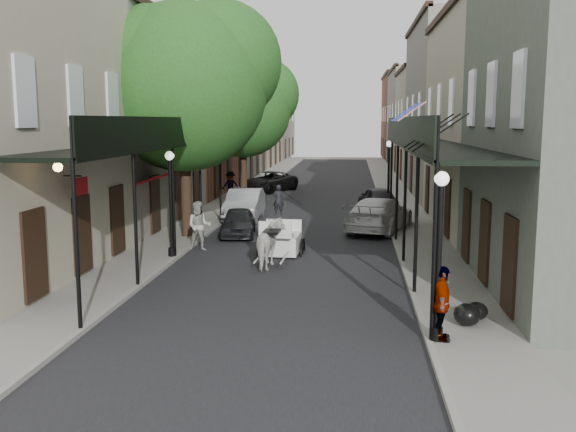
% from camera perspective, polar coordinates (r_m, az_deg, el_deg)
% --- Properties ---
extents(ground, '(140.00, 140.00, 0.00)m').
position_cam_1_polar(ground, '(16.64, -2.20, -8.59)').
color(ground, gray).
rests_on(ground, ground).
extents(road, '(8.00, 90.00, 0.01)m').
position_cam_1_polar(road, '(36.14, 2.19, 0.75)').
color(road, black).
rests_on(road, ground).
extents(sidewalk_left, '(2.20, 90.00, 0.12)m').
position_cam_1_polar(sidewalk_left, '(36.79, -5.61, 0.93)').
color(sidewalk_left, gray).
rests_on(sidewalk_left, ground).
extents(sidewalk_right, '(2.20, 90.00, 0.12)m').
position_cam_1_polar(sidewalk_right, '(36.18, 10.12, 0.71)').
color(sidewalk_right, gray).
rests_on(sidewalk_right, ground).
extents(building_row_left, '(5.00, 80.00, 10.50)m').
position_cam_1_polar(building_row_left, '(47.01, -7.64, 8.89)').
color(building_row_left, '#A7A086').
rests_on(building_row_left, ground).
extents(building_row_right, '(5.00, 80.00, 10.50)m').
position_cam_1_polar(building_row_right, '(46.19, 13.87, 8.72)').
color(building_row_right, gray).
rests_on(building_row_right, ground).
extents(gallery_left, '(2.20, 18.05, 4.88)m').
position_cam_1_polar(gallery_left, '(23.80, -11.45, 6.33)').
color(gallery_left, black).
rests_on(gallery_left, sidewalk_left).
extents(gallery_right, '(2.20, 18.05, 4.88)m').
position_cam_1_polar(gallery_right, '(22.88, 12.27, 6.22)').
color(gallery_right, black).
rests_on(gallery_right, sidewalk_right).
extents(tree_near, '(7.31, 6.80, 9.63)m').
position_cam_1_polar(tree_near, '(26.75, -8.31, 11.85)').
color(tree_near, '#382619').
rests_on(tree_near, sidewalk_left).
extents(tree_far, '(6.45, 6.00, 8.61)m').
position_cam_1_polar(tree_far, '(40.45, -3.49, 9.85)').
color(tree_far, '#382619').
rests_on(tree_far, sidewalk_left).
extents(lamppost_right_near, '(0.32, 0.32, 3.71)m').
position_cam_1_polar(lamppost_right_near, '(14.16, 13.28, -3.30)').
color(lamppost_right_near, black).
rests_on(lamppost_right_near, sidewalk_right).
extents(lamppost_left, '(0.32, 0.32, 3.71)m').
position_cam_1_polar(lamppost_left, '(22.82, -10.37, 1.22)').
color(lamppost_left, black).
rests_on(lamppost_left, sidewalk_left).
extents(lamppost_right_far, '(0.32, 0.32, 3.71)m').
position_cam_1_polar(lamppost_right_far, '(33.91, 8.94, 3.61)').
color(lamppost_right_far, black).
rests_on(lamppost_right_far, sidewalk_right).
extents(horse, '(0.93, 1.91, 1.59)m').
position_cam_1_polar(horse, '(21.43, -1.50, -2.51)').
color(horse, silver).
rests_on(horse, ground).
extents(carriage, '(1.71, 2.39, 2.65)m').
position_cam_1_polar(carriage, '(23.79, -0.52, -0.82)').
color(carriage, black).
rests_on(carriage, ground).
extents(pedestrian_walking, '(1.00, 0.83, 1.88)m').
position_cam_1_polar(pedestrian_walking, '(24.35, -7.91, -0.90)').
color(pedestrian_walking, '#A4A49B').
rests_on(pedestrian_walking, ground).
extents(pedestrian_sidewalk_left, '(1.27, 1.01, 1.72)m').
position_cam_1_polar(pedestrian_sidewalk_left, '(38.81, -5.14, 2.70)').
color(pedestrian_sidewalk_left, gray).
rests_on(pedestrian_sidewalk_left, sidewalk_left).
extents(pedestrian_sidewalk_right, '(0.50, 1.01, 1.66)m').
position_cam_1_polar(pedestrian_sidewalk_right, '(14.43, 13.53, -7.58)').
color(pedestrian_sidewalk_right, gray).
rests_on(pedestrian_sidewalk_right, sidewalk_right).
extents(car_left_near, '(1.80, 3.63, 1.19)m').
position_cam_1_polar(car_left_near, '(27.39, -4.45, -0.53)').
color(car_left_near, black).
rests_on(car_left_near, ground).
extents(car_left_mid, '(1.72, 4.62, 1.51)m').
position_cam_1_polar(car_left_mid, '(31.81, -3.89, 1.03)').
color(car_left_mid, '#A1A1A6').
rests_on(car_left_mid, ground).
extents(car_left_far, '(4.13, 5.47, 1.38)m').
position_cam_1_polar(car_left_far, '(44.21, -1.76, 3.07)').
color(car_left_far, black).
rests_on(car_left_far, ground).
extents(car_right_near, '(3.54, 5.57, 1.50)m').
position_cam_1_polar(car_right_near, '(28.71, 8.11, 0.14)').
color(car_right_near, silver).
rests_on(car_right_near, ground).
extents(car_right_far, '(2.31, 4.19, 1.35)m').
position_cam_1_polar(car_right_far, '(35.03, 7.98, 1.52)').
color(car_right_far, black).
rests_on(car_right_far, ground).
extents(trash_bags, '(0.89, 1.04, 0.53)m').
position_cam_1_polar(trash_bags, '(15.93, 15.93, -8.32)').
color(trash_bags, black).
rests_on(trash_bags, sidewalk_right).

